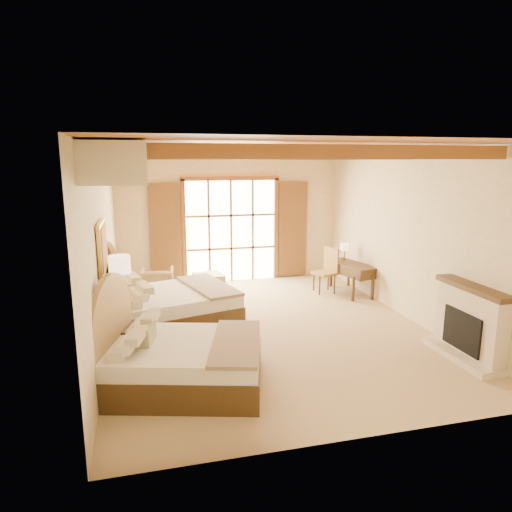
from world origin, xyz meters
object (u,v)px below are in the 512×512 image
object	(u,v)px
bed_near	(173,358)
bed_far	(162,304)
desk	(351,277)
nightstand	(125,347)
armchair	(157,283)

from	to	relation	value
bed_near	bed_far	xyz separation A→B (m)	(-0.04, 2.29, 0.03)
bed_near	desk	distance (m)	5.51
nightstand	desk	distance (m)	5.62
bed_near	desk	size ratio (longest dim) A/B	1.76
bed_near	nightstand	xyz separation A→B (m)	(-0.64, 0.74, -0.08)
bed_near	nightstand	distance (m)	0.99
armchair	bed_near	bearing A→B (deg)	96.76
nightstand	armchair	bearing A→B (deg)	88.70
armchair	desk	bearing A→B (deg)	176.02
bed_near	nightstand	size ratio (longest dim) A/B	3.74
nightstand	armchair	size ratio (longest dim) A/B	0.91
bed_near	nightstand	world-z (taller)	bed_near
bed_near	armchair	world-z (taller)	bed_near
nightstand	bed_far	bearing A→B (deg)	76.99
bed_far	nightstand	bearing A→B (deg)	-126.42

